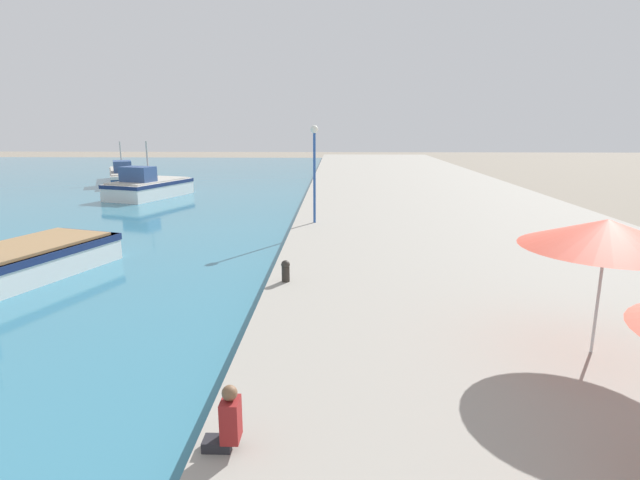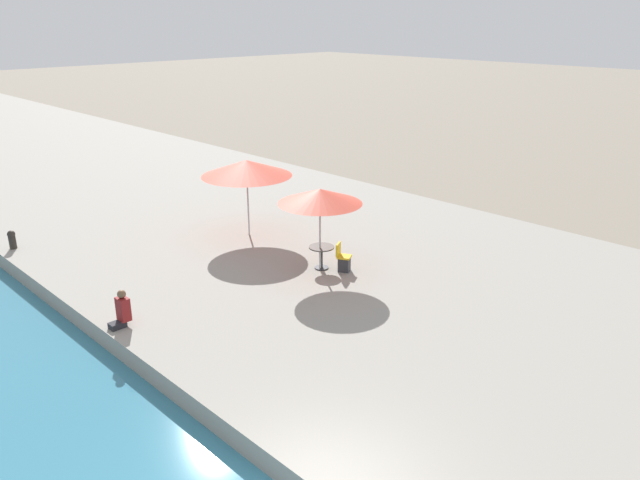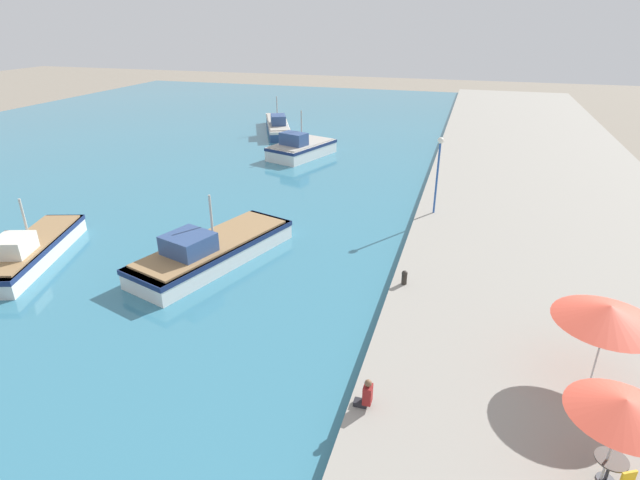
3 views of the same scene
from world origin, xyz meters
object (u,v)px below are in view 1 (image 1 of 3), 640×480
Objects in this scene: fishing_boat_distant at (123,175)px; mooring_bollard at (286,270)px; lamppost at (314,157)px; person_at_quay at (228,421)px; cafe_umbrella_white at (607,234)px; fishing_boat_far at (148,186)px.

fishing_boat_distant is 34.86m from mooring_bollard.
lamppost is (18.16, -20.74, 2.89)m from fishing_boat_distant.
cafe_umbrella_white is at bearing 26.43° from person_at_quay.
mooring_bollard is 0.14× the size of lamppost.
fishing_boat_distant is (-5.67, 8.88, -0.06)m from fishing_boat_far.
person_at_quay is (12.01, -29.07, 0.18)m from fishing_boat_far.
lamppost is at bearing 114.56° from cafe_umbrella_white.
fishing_boat_distant is 2.27× the size of lamppost.
fishing_boat_far is at bearing 126.22° from cafe_umbrella_white.
cafe_umbrella_white is 3.23× the size of person_at_quay.
lamppost reaches higher than fishing_boat_far.
lamppost reaches higher than person_at_quay.
lamppost reaches higher than fishing_boat_distant.
person_at_quay is at bearing -48.68° from fishing_boat_far.
fishing_boat_distant is 27.72m from lamppost.
cafe_umbrella_white is 4.97× the size of mooring_bollard.
mooring_bollard is at bearing 89.80° from person_at_quay.
fishing_boat_far is 31.46m from person_at_quay.
mooring_bollard is at bearing -41.48° from fishing_boat_far.
person_at_quay is at bearing -90.20° from mooring_bollard.
person_at_quay reaches higher than mooring_bollard.
fishing_boat_distant is at bearing 131.20° from lamppost.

